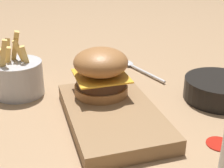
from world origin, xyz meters
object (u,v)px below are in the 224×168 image
(side_bowl, at_px, (219,89))
(spoon, at_px, (132,66))
(fries_basket, at_px, (18,77))
(burger, at_px, (101,71))
(serving_board, at_px, (112,115))

(side_bowl, bearing_deg, spoon, 26.38)
(fries_basket, relative_size, spoon, 0.81)
(burger, xyz_separation_m, side_bowl, (-0.04, -0.25, -0.05))
(serving_board, distance_m, fries_basket, 0.24)
(fries_basket, bearing_deg, burger, -124.16)
(serving_board, height_order, spoon, serving_board)
(burger, height_order, fries_basket, fries_basket)
(serving_board, distance_m, spoon, 0.29)
(fries_basket, height_order, spoon, fries_basket)
(burger, relative_size, side_bowl, 0.73)
(fries_basket, relative_size, side_bowl, 0.96)
(side_bowl, xyz_separation_m, spoon, (0.23, 0.12, -0.02))
(serving_board, relative_size, fries_basket, 1.88)
(spoon, bearing_deg, fries_basket, 88.56)
(serving_board, relative_size, burger, 2.48)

